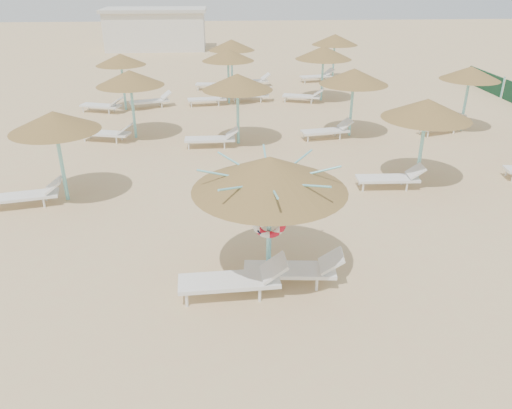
{
  "coord_description": "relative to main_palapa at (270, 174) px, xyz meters",
  "views": [
    {
      "loc": [
        -0.81,
        -9.2,
        6.2
      ],
      "look_at": [
        -0.07,
        1.1,
        1.3
      ],
      "focal_mm": 35.0,
      "sensor_mm": 36.0,
      "label": 1
    }
  ],
  "objects": [
    {
      "name": "lounger_main_b",
      "position": [
        0.58,
        -0.22,
        -2.11
      ],
      "size": [
        2.17,
        0.82,
        0.77
      ],
      "rotation": [
        0.0,
        0.0,
        -0.09
      ],
      "color": "white",
      "rests_on": "ground"
    },
    {
      "name": "lounger_main_a",
      "position": [
        -0.72,
        -0.57,
        -2.09
      ],
      "size": [
        2.28,
        0.78,
        0.82
      ],
      "rotation": [
        0.0,
        0.0,
        0.05
      ],
      "color": "white",
      "rests_on": "ground"
    },
    {
      "name": "main_palapa",
      "position": [
        0.0,
        0.0,
        0.0
      ],
      "size": [
        3.18,
        3.18,
        2.85
      ],
      "color": "#7DD6D8",
      "rests_on": "ground"
    },
    {
      "name": "palapa_field",
      "position": [
        2.16,
        12.07,
        -0.17
      ],
      "size": [
        20.11,
        19.24,
        2.71
      ],
      "color": "#7DD6D8",
      "rests_on": "ground"
    },
    {
      "name": "service_hut",
      "position": [
        -6.12,
        34.98,
        -0.83
      ],
      "size": [
        8.4,
        4.4,
        3.25
      ],
      "color": "silver",
      "rests_on": "ground"
    },
    {
      "name": "ground",
      "position": [
        -0.12,
        -0.02,
        -2.48
      ],
      "size": [
        120.0,
        120.0,
        0.0
      ],
      "primitive_type": "plane",
      "color": "tan",
      "rests_on": "ground"
    }
  ]
}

